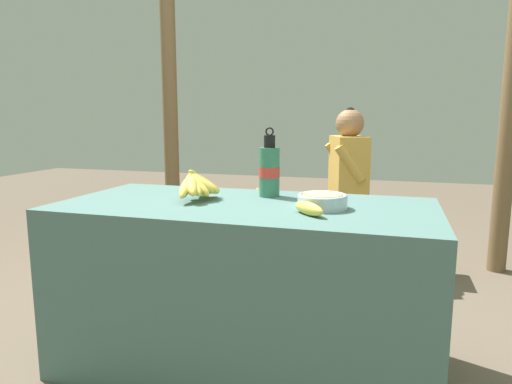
{
  "coord_description": "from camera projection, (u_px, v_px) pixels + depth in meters",
  "views": [
    {
      "loc": [
        0.56,
        -1.7,
        1.03
      ],
      "look_at": [
        0.03,
        0.05,
        0.73
      ],
      "focal_mm": 32.0,
      "sensor_mm": 36.0,
      "label": 1
    }
  ],
  "objects": [
    {
      "name": "water_bottle",
      "position": [
        269.0,
        170.0,
        1.96
      ],
      "size": [
        0.09,
        0.09,
        0.3
      ],
      "color": "#337556",
      "rests_on": "market_counter"
    },
    {
      "name": "loose_banana_front",
      "position": [
        309.0,
        209.0,
        1.6
      ],
      "size": [
        0.15,
        0.15,
        0.05
      ],
      "rotation": [
        0.0,
        0.0,
        -0.79
      ],
      "color": "#E0C64C",
      "rests_on": "market_counter"
    },
    {
      "name": "support_post_near",
      "position": [
        169.0,
        85.0,
        3.59
      ],
      "size": [
        0.12,
        0.12,
        2.57
      ],
      "color": "brown",
      "rests_on": "ground_plane"
    },
    {
      "name": "banana_bunch_green",
      "position": [
        261.0,
        194.0,
        3.28
      ],
      "size": [
        0.17,
        0.25,
        0.12
      ],
      "color": "#4C381E",
      "rests_on": "wooden_bench"
    },
    {
      "name": "serving_bowl",
      "position": [
        322.0,
        200.0,
        1.71
      ],
      "size": [
        0.19,
        0.19,
        0.06
      ],
      "color": "silver",
      "rests_on": "market_counter"
    },
    {
      "name": "banana_bunch_ripe",
      "position": [
        197.0,
        184.0,
        1.89
      ],
      "size": [
        0.17,
        0.28,
        0.14
      ],
      "color": "#4C381E",
      "rests_on": "market_counter"
    },
    {
      "name": "seated_vendor",
      "position": [
        341.0,
        178.0,
        3.05
      ],
      "size": [
        0.47,
        0.43,
        1.1
      ],
      "rotation": [
        0.0,
        0.0,
        3.47
      ],
      "color": "#232328",
      "rests_on": "ground_plane"
    },
    {
      "name": "wooden_bench",
      "position": [
        315.0,
        215.0,
        3.19
      ],
      "size": [
        1.52,
        0.32,
        0.42
      ],
      "color": "brown",
      "rests_on": "ground_plane"
    },
    {
      "name": "market_counter",
      "position": [
        245.0,
        286.0,
        1.87
      ],
      "size": [
        1.49,
        0.71,
        0.69
      ],
      "color": "#4C706B",
      "rests_on": "ground_plane"
    },
    {
      "name": "ground_plane",
      "position": [
        246.0,
        364.0,
        1.93
      ],
      "size": [
        12.0,
        12.0,
        0.0
      ],
      "primitive_type": "plane",
      "color": "brown"
    }
  ]
}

